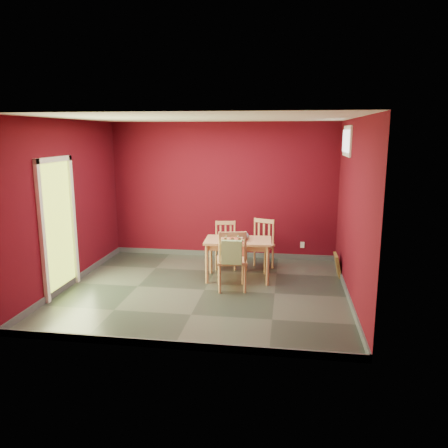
# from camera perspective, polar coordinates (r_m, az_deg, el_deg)

# --- Properties ---
(ground) EXTENTS (4.50, 4.50, 0.00)m
(ground) POSITION_cam_1_polar(r_m,az_deg,el_deg) (7.13, -2.55, -8.57)
(ground) COLOR #2D342D
(ground) RESTS_ON ground
(room_shell) EXTENTS (4.50, 4.50, 4.50)m
(room_shell) POSITION_cam_1_polar(r_m,az_deg,el_deg) (7.11, -2.55, -8.19)
(room_shell) COLOR #490711
(room_shell) RESTS_ON ground
(doorway) EXTENTS (0.06, 1.01, 2.13)m
(doorway) POSITION_cam_1_polar(r_m,az_deg,el_deg) (7.22, -20.91, 0.19)
(doorway) COLOR #B7D838
(doorway) RESTS_ON ground
(window) EXTENTS (0.05, 0.90, 0.50)m
(window) POSITION_cam_1_polar(r_m,az_deg,el_deg) (7.62, 15.76, 10.39)
(window) COLOR white
(window) RESTS_ON room_shell
(outlet_plate) EXTENTS (0.08, 0.02, 0.12)m
(outlet_plate) POSITION_cam_1_polar(r_m,az_deg,el_deg) (8.82, 10.20, -2.70)
(outlet_plate) COLOR silver
(outlet_plate) RESTS_ON room_shell
(dining_table) EXTENTS (1.16, 0.71, 0.70)m
(dining_table) POSITION_cam_1_polar(r_m,az_deg,el_deg) (7.45, 1.86, -2.70)
(dining_table) COLOR tan
(dining_table) RESTS_ON ground
(table_runner) EXTENTS (0.33, 0.65, 0.32)m
(table_runner) POSITION_cam_1_polar(r_m,az_deg,el_deg) (7.34, 1.77, -2.61)
(table_runner) COLOR #9E412D
(table_runner) RESTS_ON dining_table
(chair_far_left) EXTENTS (0.46, 0.46, 0.86)m
(chair_far_left) POSITION_cam_1_polar(r_m,az_deg,el_deg) (8.17, 0.20, -2.67)
(chair_far_left) COLOR tan
(chair_far_left) RESTS_ON ground
(chair_far_right) EXTENTS (0.55, 0.55, 0.93)m
(chair_far_right) POSITION_cam_1_polar(r_m,az_deg,el_deg) (8.06, 4.82, -2.65)
(chair_far_right) COLOR tan
(chair_far_right) RESTS_ON ground
(chair_near) EXTENTS (0.54, 0.54, 1.00)m
(chair_near) POSITION_cam_1_polar(r_m,az_deg,el_deg) (6.97, 1.03, -4.63)
(chair_near) COLOR tan
(chair_near) RESTS_ON ground
(tote_bag) EXTENTS (0.31, 0.19, 0.44)m
(tote_bag) POSITION_cam_1_polar(r_m,az_deg,el_deg) (6.70, 1.03, -3.70)
(tote_bag) COLOR #85A267
(tote_bag) RESTS_ON chair_near
(cat) EXTENTS (0.32, 0.41, 0.18)m
(cat) POSITION_cam_1_polar(r_m,az_deg,el_deg) (7.40, 2.57, -1.37)
(cat) COLOR slate
(cat) RESTS_ON table_runner
(picture_frame) EXTENTS (0.13, 0.39, 0.39)m
(picture_frame) POSITION_cam_1_polar(r_m,az_deg,el_deg) (7.99, 14.60, -5.21)
(picture_frame) COLOR brown
(picture_frame) RESTS_ON ground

